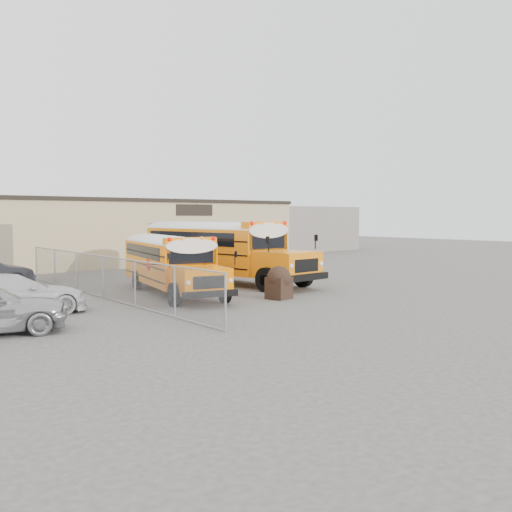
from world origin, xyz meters
TOP-DOWN VIEW (x-y plane):
  - ground at (0.00, 0.00)m, footprint 120.00×120.00m
  - warehouse at (-0.00, 19.99)m, footprint 30.20×10.20m
  - chainlink_fence at (-6.00, 3.00)m, footprint 0.07×18.07m
  - distant_building_right at (24.00, 24.00)m, footprint 10.00×8.00m
  - school_bus_left at (-1.84, 7.95)m, footprint 4.01×9.26m
  - school_bus_right at (0.59, 11.61)m, footprint 3.97×11.29m
  - tarp_bundle at (-0.28, -1.72)m, footprint 1.10×1.04m
  - car_white at (-10.17, 1.00)m, footprint 5.21×2.59m

SIDE VIEW (x-z plane):
  - ground at x=0.00m, z-range 0.00..0.00m
  - tarp_bundle at x=-0.28m, z-range 0.02..1.40m
  - car_white at x=-10.17m, z-range 0.00..1.46m
  - chainlink_fence at x=-6.00m, z-range 0.00..1.80m
  - school_bus_left at x=-1.84m, z-range 0.21..2.84m
  - school_bus_right at x=0.59m, z-range 0.25..3.49m
  - distant_building_right at x=24.00m, z-range 0.00..4.40m
  - warehouse at x=0.00m, z-range 0.04..4.71m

